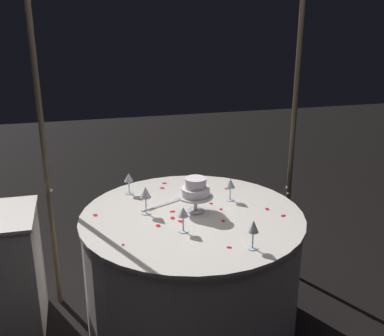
% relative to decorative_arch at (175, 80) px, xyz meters
% --- Properties ---
extents(ground_plane, '(12.00, 12.00, 0.00)m').
position_rel_decorative_arch_xyz_m(ground_plane, '(-0.00, -0.46, -1.54)').
color(ground_plane, black).
extents(decorative_arch, '(1.76, 0.06, 2.46)m').
position_rel_decorative_arch_xyz_m(decorative_arch, '(0.00, 0.00, 0.00)').
color(decorative_arch, '#473D2D').
rests_on(decorative_arch, ground).
extents(main_table, '(1.37, 1.37, 0.79)m').
position_rel_decorative_arch_xyz_m(main_table, '(-0.00, -0.46, -1.15)').
color(main_table, silver).
rests_on(main_table, ground).
extents(tiered_cake, '(0.22, 0.22, 0.22)m').
position_rel_decorative_arch_xyz_m(tiered_cake, '(0.03, -0.42, -0.61)').
color(tiered_cake, silver).
rests_on(tiered_cake, main_table).
extents(wine_glass_0, '(0.07, 0.07, 0.18)m').
position_rel_decorative_arch_xyz_m(wine_glass_0, '(-0.27, -0.37, -0.62)').
color(wine_glass_0, silver).
rests_on(wine_glass_0, main_table).
extents(wine_glass_1, '(0.06, 0.06, 0.16)m').
position_rel_decorative_arch_xyz_m(wine_glass_1, '(0.21, -0.94, -0.63)').
color(wine_glass_1, silver).
rests_on(wine_glass_1, main_table).
extents(wine_glass_2, '(0.06, 0.06, 0.15)m').
position_rel_decorative_arch_xyz_m(wine_glass_2, '(0.30, -0.30, -0.64)').
color(wine_glass_2, silver).
rests_on(wine_glass_2, main_table).
extents(wine_glass_3, '(0.06, 0.06, 0.15)m').
position_rel_decorative_arch_xyz_m(wine_glass_3, '(-0.10, -0.66, -0.64)').
color(wine_glass_3, silver).
rests_on(wine_glass_3, main_table).
extents(wine_glass_4, '(0.06, 0.06, 0.15)m').
position_rel_decorative_arch_xyz_m(wine_glass_4, '(-0.34, -0.03, -0.64)').
color(wine_glass_4, silver).
rests_on(wine_glass_4, main_table).
extents(cake_knife, '(0.28, 0.15, 0.01)m').
position_rel_decorative_arch_xyz_m(cake_knife, '(-0.18, -0.29, -0.75)').
color(cake_knife, silver).
rests_on(cake_knife, main_table).
extents(rose_petal_0, '(0.04, 0.04, 0.00)m').
position_rel_decorative_arch_xyz_m(rose_petal_0, '(-0.05, -0.21, -0.75)').
color(rose_petal_0, red).
rests_on(rose_petal_0, main_table).
extents(rose_petal_1, '(0.04, 0.04, 0.00)m').
position_rel_decorative_arch_xyz_m(rose_petal_1, '(0.09, -0.11, -0.75)').
color(rose_petal_1, red).
rests_on(rose_petal_1, main_table).
extents(rose_petal_2, '(0.03, 0.04, 0.00)m').
position_rel_decorative_arch_xyz_m(rose_petal_2, '(-0.23, -0.56, -0.75)').
color(rose_petal_2, red).
rests_on(rose_petal_2, main_table).
extents(rose_petal_3, '(0.04, 0.05, 0.00)m').
position_rel_decorative_arch_xyz_m(rose_petal_3, '(-0.09, -0.53, -0.75)').
color(rose_petal_3, red).
rests_on(rose_petal_3, main_table).
extents(rose_petal_4, '(0.04, 0.04, 0.00)m').
position_rel_decorative_arch_xyz_m(rose_petal_4, '(-0.07, 0.10, -0.75)').
color(rose_petal_4, red).
rests_on(rose_petal_4, main_table).
extents(rose_petal_5, '(0.04, 0.04, 0.00)m').
position_rel_decorative_arch_xyz_m(rose_petal_5, '(-0.58, -0.33, -0.75)').
color(rose_petal_5, red).
rests_on(rose_petal_5, main_table).
extents(rose_petal_6, '(0.02, 0.03, 0.00)m').
position_rel_decorative_arch_xyz_m(rose_petal_6, '(0.16, -0.59, -0.75)').
color(rose_petal_6, red).
rests_on(rose_petal_6, main_table).
extents(rose_petal_7, '(0.04, 0.03, 0.00)m').
position_rel_decorative_arch_xyz_m(rose_petal_7, '(0.09, -0.90, -0.75)').
color(rose_petal_7, red).
rests_on(rose_petal_7, main_table).
extents(rose_petal_8, '(0.04, 0.04, 0.00)m').
position_rel_decorative_arch_xyz_m(rose_petal_8, '(-0.10, 0.01, -0.75)').
color(rose_petal_8, red).
rests_on(rose_petal_8, main_table).
extents(rose_petal_9, '(0.03, 0.04, 0.00)m').
position_rel_decorative_arch_xyz_m(rose_petal_9, '(0.16, -0.32, -0.75)').
color(rose_petal_9, red).
rests_on(rose_petal_9, main_table).
extents(rose_petal_10, '(0.03, 0.04, 0.00)m').
position_rel_decorative_arch_xyz_m(rose_petal_10, '(0.48, -0.49, -0.75)').
color(rose_petal_10, red).
rests_on(rose_petal_10, main_table).
extents(rose_petal_11, '(0.03, 0.04, 0.00)m').
position_rel_decorative_arch_xyz_m(rose_petal_11, '(-0.13, -0.48, -0.75)').
color(rose_petal_11, red).
rests_on(rose_petal_11, main_table).
extents(rose_petal_12, '(0.04, 0.03, 0.00)m').
position_rel_decorative_arch_xyz_m(rose_petal_12, '(-0.11, -0.39, -0.75)').
color(rose_petal_12, red).
rests_on(rose_petal_12, main_table).
extents(rose_petal_13, '(0.02, 0.03, 0.00)m').
position_rel_decorative_arch_xyz_m(rose_petal_13, '(0.19, -0.43, -0.75)').
color(rose_petal_13, red).
rests_on(rose_petal_13, main_table).
extents(rose_petal_14, '(0.02, 0.03, 0.00)m').
position_rel_decorative_arch_xyz_m(rose_petal_14, '(-0.45, -0.74, -0.75)').
color(rose_petal_14, red).
rests_on(rose_petal_14, main_table).
extents(rose_petal_15, '(0.04, 0.03, 0.00)m').
position_rel_decorative_arch_xyz_m(rose_petal_15, '(0.54, -0.61, -0.75)').
color(rose_petal_15, red).
rests_on(rose_petal_15, main_table).
extents(rose_petal_16, '(0.03, 0.03, 0.00)m').
position_rel_decorative_arch_xyz_m(rose_petal_16, '(0.33, -0.11, -0.75)').
color(rose_petal_16, red).
rests_on(rose_petal_16, main_table).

